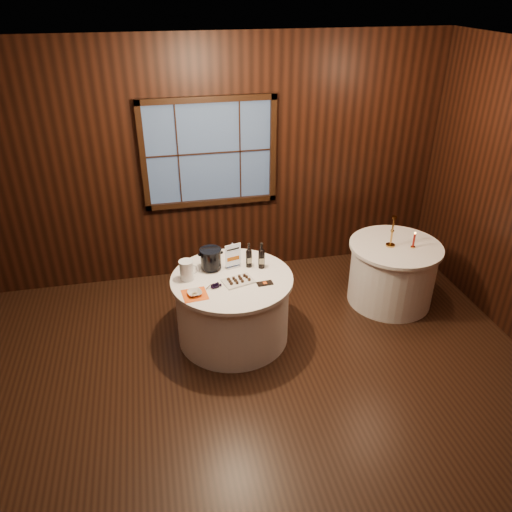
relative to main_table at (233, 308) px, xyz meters
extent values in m
plane|color=black|center=(0.00, -1.00, -0.39)|extent=(6.00, 6.00, 0.00)
cube|color=black|center=(0.00, 1.50, 1.11)|extent=(6.00, 0.02, 3.00)
cube|color=#3B537D|center=(0.00, 1.47, 1.26)|extent=(1.50, 0.01, 1.20)
cylinder|color=white|center=(0.00, 0.00, -0.02)|extent=(1.20, 1.20, 0.73)
cylinder|color=white|center=(0.00, 0.00, 0.36)|extent=(1.28, 1.28, 0.04)
cylinder|color=white|center=(2.00, 0.30, -0.02)|extent=(1.00, 1.00, 0.73)
cylinder|color=white|center=(2.00, 0.30, 0.36)|extent=(1.08, 1.08, 0.04)
cube|color=#AFAEB5|center=(0.05, 0.21, 0.39)|extent=(0.17, 0.12, 0.02)
cube|color=#AFAEB5|center=(0.05, 0.21, 0.53)|extent=(0.02, 0.02, 0.27)
cube|color=white|center=(0.05, 0.20, 0.53)|extent=(0.18, 0.05, 0.26)
cylinder|color=black|center=(0.22, 0.18, 0.47)|extent=(0.07, 0.07, 0.18)
sphere|color=black|center=(0.22, 0.18, 0.56)|extent=(0.07, 0.07, 0.07)
cylinder|color=black|center=(0.22, 0.18, 0.61)|extent=(0.03, 0.03, 0.08)
cylinder|color=black|center=(0.22, 0.18, 0.65)|extent=(0.03, 0.03, 0.02)
cube|color=beige|center=(0.22, 0.15, 0.47)|extent=(0.05, 0.00, 0.06)
cylinder|color=black|center=(0.35, 0.13, 0.48)|extent=(0.07, 0.07, 0.19)
sphere|color=black|center=(0.35, 0.13, 0.57)|extent=(0.07, 0.07, 0.07)
cylinder|color=black|center=(0.35, 0.13, 0.62)|extent=(0.03, 0.03, 0.09)
cylinder|color=black|center=(0.35, 0.13, 0.67)|extent=(0.03, 0.03, 0.02)
cube|color=beige|center=(0.35, 0.10, 0.48)|extent=(0.05, 0.01, 0.07)
cylinder|color=black|center=(-0.19, 0.22, 0.40)|extent=(0.17, 0.17, 0.03)
cylinder|color=black|center=(-0.19, 0.22, 0.51)|extent=(0.22, 0.22, 0.19)
cylinder|color=black|center=(-0.19, 0.22, 0.61)|extent=(0.23, 0.23, 0.02)
cube|color=silver|center=(0.05, -0.10, 0.39)|extent=(0.35, 0.28, 0.02)
cube|color=black|center=(0.31, -0.20, 0.39)|extent=(0.17, 0.09, 0.01)
cylinder|color=#3A2B15|center=(-0.26, -0.15, 0.40)|extent=(0.08, 0.02, 0.03)
cylinder|color=white|center=(-0.46, 0.06, 0.48)|extent=(0.14, 0.14, 0.20)
cylinder|color=white|center=(-0.46, 0.06, 0.59)|extent=(0.15, 0.15, 0.01)
torus|color=white|center=(-0.39, 0.06, 0.49)|extent=(0.10, 0.02, 0.10)
cube|color=#E85513|center=(-0.41, -0.25, 0.38)|extent=(0.26, 0.26, 0.00)
imported|color=silver|center=(-0.41, -0.25, 0.40)|extent=(0.16, 0.16, 0.03)
cylinder|color=#B9873A|center=(1.92, 0.30, 0.39)|extent=(0.11, 0.11, 0.02)
cylinder|color=#B9873A|center=(1.92, 0.30, 0.57)|extent=(0.02, 0.02, 0.33)
cylinder|color=#B9873A|center=(1.92, 0.30, 0.74)|extent=(0.05, 0.05, 0.03)
cylinder|color=#B9873A|center=(2.16, 0.20, 0.39)|extent=(0.05, 0.05, 0.01)
cylinder|color=#A3150C|center=(2.16, 0.20, 0.48)|extent=(0.02, 0.02, 0.16)
sphere|color=#FFB23F|center=(2.16, 0.20, 0.57)|extent=(0.02, 0.02, 0.02)
camera|label=1|loc=(-0.70, -4.37, 3.11)|focal=35.00mm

